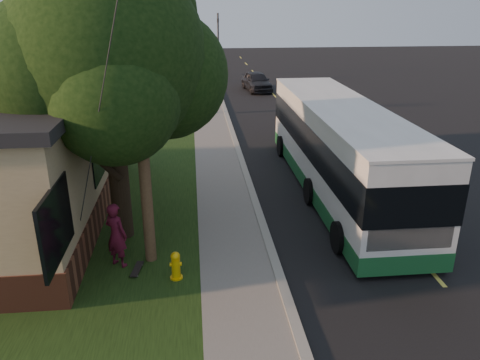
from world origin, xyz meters
name	(u,v)px	position (x,y,z in m)	size (l,w,h in m)	color
ground	(278,275)	(0.00, 0.00, 0.00)	(120.00, 120.00, 0.00)	black
road	(325,152)	(4.00, 10.00, 0.01)	(8.00, 80.00, 0.01)	black
curb	(239,154)	(0.00, 10.00, 0.06)	(0.25, 80.00, 0.12)	gray
sidewalk	(217,155)	(-1.00, 10.00, 0.04)	(2.00, 80.00, 0.08)	slate
grass_verge	(139,157)	(-4.50, 10.00, 0.04)	(5.00, 80.00, 0.07)	black
fire_hydrant	(176,265)	(-2.60, 0.00, 0.43)	(0.32, 0.32, 0.74)	#E7B40C
utility_pole	(138,90)	(-3.31, 0.99, 4.63)	(2.86, 3.21, 9.07)	#473321
leafy_tree	(109,59)	(-4.17, 2.65, 5.17)	(6.30, 6.00, 7.80)	black
bare_tree_near	(167,80)	(-3.50, 18.00, 2.15)	(1.38, 1.21, 4.31)	black
bare_tree_far	(179,59)	(-3.00, 30.00, 2.00)	(1.38, 1.21, 4.03)	black
traffic_signal	(218,40)	(0.50, 34.00, 3.16)	(0.18, 0.22, 5.50)	#2D2D30
transit_bus	(339,147)	(3.12, 5.32, 1.72)	(2.75, 11.92, 3.23)	silver
skateboarder	(116,235)	(-4.12, 0.80, 0.95)	(0.64, 0.42, 1.76)	#4E0F23
skateboard_main	(137,269)	(-3.62, 0.43, 0.12)	(0.30, 0.77, 0.07)	black
dumpster	(32,184)	(-7.62, 5.36, 0.71)	(1.72, 1.48, 1.33)	black
distant_car	(257,81)	(2.96, 25.85, 0.73)	(1.72, 4.28, 1.46)	black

